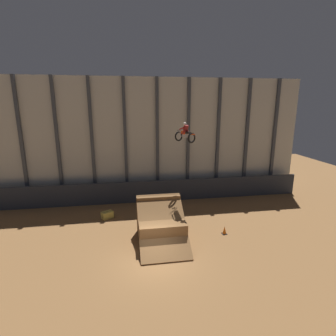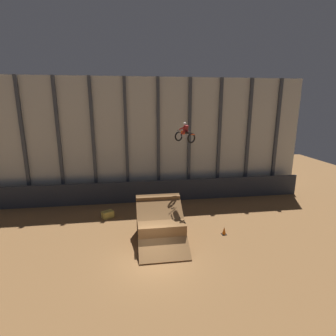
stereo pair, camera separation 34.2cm
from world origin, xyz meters
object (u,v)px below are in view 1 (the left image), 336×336
Objects in this scene: dirt_ramp at (161,225)px; hay_bale_trackside at (107,215)px; rider_bike_solo at (185,134)px; traffic_cone_near_ramp at (224,230)px.

hay_bale_trackside is (-3.91, 4.02, -0.72)m from dirt_ramp.
dirt_ramp is at bearing -45.78° from hay_bale_trackside.
traffic_cone_near_ramp is (2.56, -2.09, -6.80)m from rider_bike_solo.
dirt_ramp is 4.16× the size of hay_bale_trackside.
traffic_cone_near_ramp is at bearing -68.10° from rider_bike_solo.
traffic_cone_near_ramp is 0.54× the size of hay_bale_trackside.
hay_bale_trackside is (-8.56, 4.16, -0.00)m from traffic_cone_near_ramp.
rider_bike_solo is 2.98× the size of traffic_cone_near_ramp.
traffic_cone_near_ramp is 9.52m from hay_bale_trackside.
rider_bike_solo is at bearing -18.99° from hay_bale_trackside.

